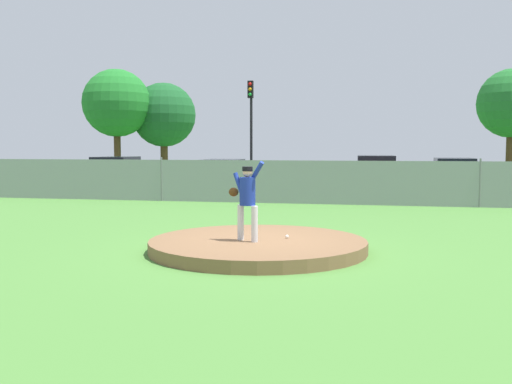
# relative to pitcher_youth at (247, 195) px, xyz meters

# --- Properties ---
(ground_plane) EXTENTS (80.00, 80.00, 0.00)m
(ground_plane) POSITION_rel_pitcher_youth_xyz_m (0.18, 6.23, -1.17)
(ground_plane) COLOR #4C8438
(asphalt_strip) EXTENTS (44.00, 7.00, 0.01)m
(asphalt_strip) POSITION_rel_pitcher_youth_xyz_m (0.18, 14.73, -1.17)
(asphalt_strip) COLOR #2B2B2D
(asphalt_strip) RESTS_ON ground_plane
(pitchers_mound) EXTENTS (4.47, 4.47, 0.25)m
(pitchers_mound) POSITION_rel_pitcher_youth_xyz_m (0.18, 0.23, -1.05)
(pitchers_mound) COLOR brown
(pitchers_mound) RESTS_ON ground_plane
(pitcher_youth) EXTENTS (0.77, 0.33, 1.62)m
(pitcher_youth) POSITION_rel_pitcher_youth_xyz_m (0.00, 0.00, 0.00)
(pitcher_youth) COLOR silver
(pitcher_youth) RESTS_ON pitchers_mound
(baseball) EXTENTS (0.07, 0.07, 0.07)m
(baseball) POSITION_rel_pitcher_youth_xyz_m (0.74, 0.50, -0.89)
(baseball) COLOR white
(baseball) RESTS_ON pitchers_mound
(chainlink_fence) EXTENTS (29.94, 0.07, 1.74)m
(chainlink_fence) POSITION_rel_pitcher_youth_xyz_m (0.18, 10.23, -0.35)
(chainlink_fence) COLOR gray
(chainlink_fence) RESTS_ON ground_plane
(parked_car_navy) EXTENTS (2.02, 4.50, 1.57)m
(parked_car_navy) POSITION_rel_pitcher_youth_xyz_m (-4.46, 14.58, -0.42)
(parked_car_navy) COLOR #161E4C
(parked_car_navy) RESTS_ON ground_plane
(parked_car_burgundy) EXTENTS (1.91, 4.19, 1.77)m
(parked_car_burgundy) POSITION_rel_pitcher_youth_xyz_m (2.52, 14.63, -0.34)
(parked_car_burgundy) COLOR maroon
(parked_car_burgundy) RESTS_ON ground_plane
(parked_car_slate) EXTENTS (2.14, 4.43, 1.66)m
(parked_car_slate) POSITION_rel_pitcher_youth_xyz_m (-10.13, 15.20, -0.38)
(parked_car_slate) COLOR slate
(parked_car_slate) RESTS_ON ground_plane
(parked_car_teal) EXTENTS (1.87, 4.55, 1.66)m
(parked_car_teal) POSITION_rel_pitcher_youth_xyz_m (5.88, 15.08, -0.38)
(parked_car_teal) COLOR #146066
(parked_car_teal) RESTS_ON ground_plane
(traffic_cone_orange) EXTENTS (0.40, 0.40, 0.55)m
(traffic_cone_orange) POSITION_rel_pitcher_youth_xyz_m (-2.31, 14.48, -0.91)
(traffic_cone_orange) COLOR orange
(traffic_cone_orange) RESTS_ON asphalt_strip
(traffic_light_near) EXTENTS (0.28, 0.46, 5.62)m
(traffic_light_near) POSITION_rel_pitcher_youth_xyz_m (-4.02, 18.71, 2.62)
(traffic_light_near) COLOR black
(traffic_light_near) RESTS_ON ground_plane
(tree_broad_left) EXTENTS (4.24, 4.24, 7.02)m
(tree_broad_left) POSITION_rel_pitcher_youth_xyz_m (-13.51, 22.49, 3.70)
(tree_broad_left) COLOR #4C331E
(tree_broad_left) RESTS_ON ground_plane
(tree_leaning_west) EXTENTS (4.20, 4.20, 6.35)m
(tree_leaning_west) POSITION_rel_pitcher_youth_xyz_m (-11.20, 24.64, 3.05)
(tree_leaning_west) COLOR #4C331E
(tree_leaning_west) RESTS_ON ground_plane
(tree_broad_right) EXTENTS (3.95, 3.95, 6.61)m
(tree_broad_right) POSITION_rel_pitcher_youth_xyz_m (10.13, 24.11, 3.42)
(tree_broad_right) COLOR #4C331E
(tree_broad_right) RESTS_ON ground_plane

